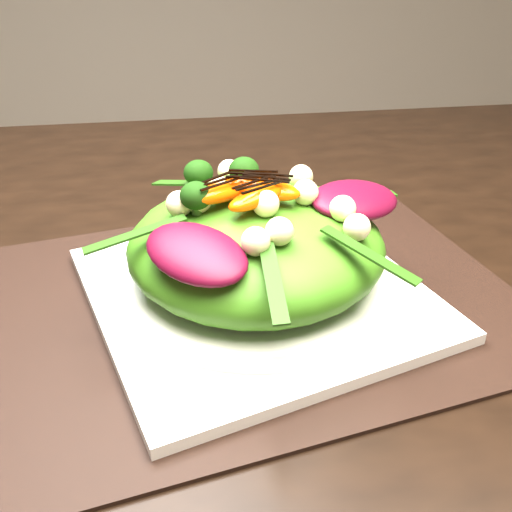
{
  "coord_description": "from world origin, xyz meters",
  "views": [
    {
      "loc": [
        -0.09,
        -0.5,
        1.05
      ],
      "look_at": [
        -0.03,
        -0.07,
        0.8
      ],
      "focal_mm": 42.0,
      "sensor_mm": 36.0,
      "label": 1
    }
  ],
  "objects": [
    {
      "name": "dining_table",
      "position": [
        0.0,
        0.0,
        0.73
      ],
      "size": [
        1.6,
        0.9,
        0.75
      ],
      "primitive_type": "cube",
      "color": "black",
      "rests_on": "floor"
    },
    {
      "name": "placemat",
      "position": [
        -0.03,
        -0.07,
        0.75
      ],
      "size": [
        0.5,
        0.41,
        0.0
      ],
      "primitive_type": "cube",
      "rotation": [
        0.0,
        0.0,
        0.19
      ],
      "color": "black",
      "rests_on": "dining_table"
    },
    {
      "name": "plate_base",
      "position": [
        -0.03,
        -0.07,
        0.76
      ],
      "size": [
        0.33,
        0.33,
        0.01
      ],
      "primitive_type": "cube",
      "rotation": [
        0.0,
        0.0,
        0.29
      ],
      "color": "white",
      "rests_on": "placemat"
    },
    {
      "name": "salad_bowl",
      "position": [
        -0.03,
        -0.07,
        0.77
      ],
      "size": [
        0.24,
        0.24,
        0.02
      ],
      "primitive_type": "cylinder",
      "rotation": [
        0.0,
        0.0,
        -0.07
      ],
      "color": "silver",
      "rests_on": "plate_base"
    },
    {
      "name": "lettuce_mound",
      "position": [
        -0.03,
        -0.07,
        0.81
      ],
      "size": [
        0.26,
        0.26,
        0.08
      ],
      "primitive_type": "ellipsoid",
      "rotation": [
        0.0,
        0.0,
        0.24
      ],
      "color": "#407C17",
      "rests_on": "salad_bowl"
    },
    {
      "name": "radicchio_leaf",
      "position": [
        0.05,
        -0.07,
        0.84
      ],
      "size": [
        0.1,
        0.08,
        0.02
      ],
      "primitive_type": "ellipsoid",
      "rotation": [
        0.0,
        0.0,
        0.43
      ],
      "color": "#47071A",
      "rests_on": "lettuce_mound"
    },
    {
      "name": "orange_segment",
      "position": [
        -0.05,
        -0.05,
        0.85
      ],
      "size": [
        0.06,
        0.03,
        0.01
      ],
      "primitive_type": "ellipsoid",
      "rotation": [
        0.0,
        0.0,
        0.14
      ],
      "color": "#FB4B04",
      "rests_on": "lettuce_mound"
    },
    {
      "name": "broccoli_floret",
      "position": [
        -0.09,
        -0.05,
        0.85
      ],
      "size": [
        0.05,
        0.05,
        0.04
      ],
      "primitive_type": "sphere",
      "rotation": [
        0.0,
        0.0,
        0.41
      ],
      "color": "#153309",
      "rests_on": "lettuce_mound"
    },
    {
      "name": "macadamia_nut",
      "position": [
        0.01,
        -0.13,
        0.85
      ],
      "size": [
        0.02,
        0.02,
        0.02
      ],
      "primitive_type": "sphere",
      "rotation": [
        0.0,
        0.0,
        0.15
      ],
      "color": "beige",
      "rests_on": "lettuce_mound"
    },
    {
      "name": "balsamic_drizzle",
      "position": [
        -0.05,
        -0.05,
        0.86
      ],
      "size": [
        0.05,
        0.01,
        0.0
      ],
      "primitive_type": "cube",
      "rotation": [
        0.0,
        0.0,
        0.14
      ],
      "color": "black",
      "rests_on": "orange_segment"
    }
  ]
}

